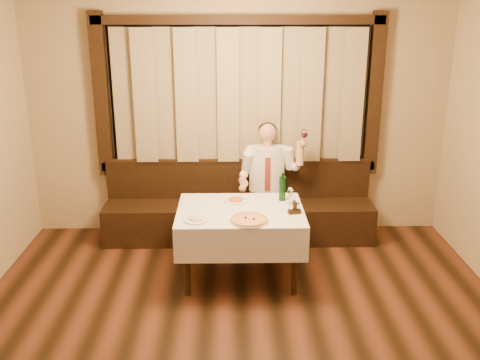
{
  "coord_description": "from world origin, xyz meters",
  "views": [
    {
      "loc": [
        -0.09,
        -3.31,
        2.72
      ],
      "look_at": [
        0.0,
        1.9,
        1.0
      ],
      "focal_mm": 40.0,
      "sensor_mm": 36.0,
      "label": 1
    }
  ],
  "objects_px": {
    "cruet_caddy": "(294,209)",
    "pasta_cream": "(196,217)",
    "green_bottle": "(282,188)",
    "banquette": "(239,213)",
    "seated_man": "(268,174)",
    "dining_table": "(240,219)",
    "pizza": "(249,220)",
    "pasta_red": "(236,198)"
  },
  "relations": [
    {
      "from": "pasta_red",
      "to": "pasta_cream",
      "type": "height_order",
      "value": "same"
    },
    {
      "from": "banquette",
      "to": "dining_table",
      "type": "xyz_separation_m",
      "value": [
        0.0,
        -1.02,
        0.34
      ]
    },
    {
      "from": "pasta_red",
      "to": "cruet_caddy",
      "type": "bearing_deg",
      "value": -31.13
    },
    {
      "from": "dining_table",
      "to": "pizza",
      "type": "bearing_deg",
      "value": -76.32
    },
    {
      "from": "pasta_cream",
      "to": "green_bottle",
      "type": "bearing_deg",
      "value": 31.36
    },
    {
      "from": "seated_man",
      "to": "pasta_cream",
      "type": "bearing_deg",
      "value": -122.21
    },
    {
      "from": "pasta_red",
      "to": "seated_man",
      "type": "height_order",
      "value": "seated_man"
    },
    {
      "from": "dining_table",
      "to": "cruet_caddy",
      "type": "relative_size",
      "value": 9.55
    },
    {
      "from": "pizza",
      "to": "seated_man",
      "type": "xyz_separation_m",
      "value": [
        0.26,
        1.25,
        0.05
      ]
    },
    {
      "from": "pasta_cream",
      "to": "green_bottle",
      "type": "height_order",
      "value": "green_bottle"
    },
    {
      "from": "pizza",
      "to": "green_bottle",
      "type": "xyz_separation_m",
      "value": [
        0.37,
        0.57,
        0.12
      ]
    },
    {
      "from": "dining_table",
      "to": "green_bottle",
      "type": "xyz_separation_m",
      "value": [
        0.44,
        0.25,
        0.24
      ]
    },
    {
      "from": "green_bottle",
      "to": "seated_man",
      "type": "distance_m",
      "value": 0.69
    },
    {
      "from": "banquette",
      "to": "pasta_cream",
      "type": "height_order",
      "value": "banquette"
    },
    {
      "from": "cruet_caddy",
      "to": "pasta_cream",
      "type": "bearing_deg",
      "value": 175.63
    },
    {
      "from": "seated_man",
      "to": "dining_table",
      "type": "bearing_deg",
      "value": -109.97
    },
    {
      "from": "banquette",
      "to": "pizza",
      "type": "bearing_deg",
      "value": -86.71
    },
    {
      "from": "banquette",
      "to": "pasta_cream",
      "type": "relative_size",
      "value": 12.64
    },
    {
      "from": "green_bottle",
      "to": "cruet_caddy",
      "type": "height_order",
      "value": "green_bottle"
    },
    {
      "from": "green_bottle",
      "to": "seated_man",
      "type": "xyz_separation_m",
      "value": [
        -0.1,
        0.68,
        -0.07
      ]
    },
    {
      "from": "banquette",
      "to": "green_bottle",
      "type": "height_order",
      "value": "green_bottle"
    },
    {
      "from": "pizza",
      "to": "dining_table",
      "type": "bearing_deg",
      "value": 103.68
    },
    {
      "from": "banquette",
      "to": "pasta_cream",
      "type": "distance_m",
      "value": 1.45
    },
    {
      "from": "cruet_caddy",
      "to": "banquette",
      "type": "bearing_deg",
      "value": 101.08
    },
    {
      "from": "banquette",
      "to": "pasta_cream",
      "type": "xyz_separation_m",
      "value": [
        -0.42,
        -1.3,
        0.48
      ]
    },
    {
      "from": "pizza",
      "to": "pasta_red",
      "type": "xyz_separation_m",
      "value": [
        -0.12,
        0.54,
        0.02
      ]
    },
    {
      "from": "seated_man",
      "to": "banquette",
      "type": "bearing_deg",
      "value": 165.21
    },
    {
      "from": "cruet_caddy",
      "to": "seated_man",
      "type": "xyz_separation_m",
      "value": [
        -0.19,
        1.05,
        0.02
      ]
    },
    {
      "from": "pasta_red",
      "to": "banquette",
      "type": "bearing_deg",
      "value": 86.82
    },
    {
      "from": "dining_table",
      "to": "pizza",
      "type": "height_order",
      "value": "pizza"
    },
    {
      "from": "banquette",
      "to": "green_bottle",
      "type": "relative_size",
      "value": 10.03
    },
    {
      "from": "pasta_red",
      "to": "green_bottle",
      "type": "bearing_deg",
      "value": 2.72
    },
    {
      "from": "pasta_cream",
      "to": "cruet_caddy",
      "type": "xyz_separation_m",
      "value": [
        0.95,
        0.16,
        0.01
      ]
    },
    {
      "from": "pasta_cream",
      "to": "cruet_caddy",
      "type": "relative_size",
      "value": 1.9
    },
    {
      "from": "pasta_red",
      "to": "dining_table",
      "type": "bearing_deg",
      "value": -78.98
    },
    {
      "from": "banquette",
      "to": "seated_man",
      "type": "xyz_separation_m",
      "value": [
        0.34,
        -0.09,
        0.51
      ]
    },
    {
      "from": "dining_table",
      "to": "pasta_red",
      "type": "distance_m",
      "value": 0.27
    },
    {
      "from": "pasta_red",
      "to": "seated_man",
      "type": "distance_m",
      "value": 0.8
    },
    {
      "from": "pasta_red",
      "to": "pizza",
      "type": "bearing_deg",
      "value": -77.43
    },
    {
      "from": "banquette",
      "to": "green_bottle",
      "type": "xyz_separation_m",
      "value": [
        0.44,
        -0.77,
        0.58
      ]
    },
    {
      "from": "banquette",
      "to": "cruet_caddy",
      "type": "relative_size",
      "value": 24.06
    },
    {
      "from": "banquette",
      "to": "cruet_caddy",
      "type": "height_order",
      "value": "banquette"
    }
  ]
}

